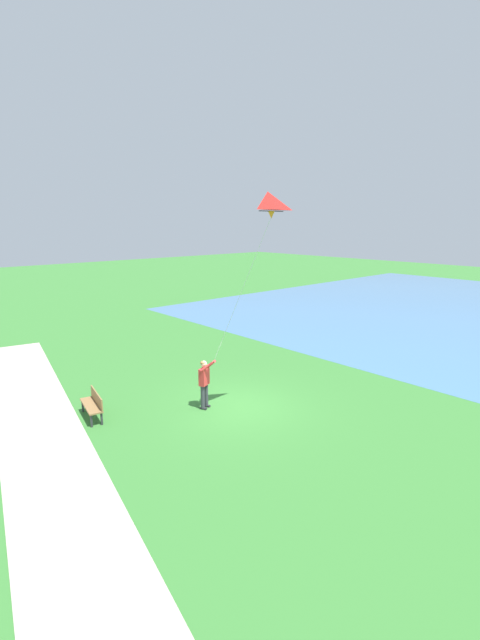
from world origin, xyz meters
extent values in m
plane|color=#33702D|center=(0.00, 0.00, 0.00)|extent=(120.00, 120.00, 0.00)
cube|color=#ADA393|center=(6.71, 2.00, 0.01)|extent=(8.56, 31.86, 0.02)
cube|color=#232328|center=(0.77, -0.76, 0.03)|extent=(0.19, 0.26, 0.06)
cylinder|color=#383842|center=(0.78, -0.78, 0.45)|extent=(0.14, 0.14, 0.82)
cube|color=#232328|center=(0.99, -0.67, 0.03)|extent=(0.19, 0.26, 0.06)
cylinder|color=#383842|center=(1.00, -0.68, 0.45)|extent=(0.14, 0.14, 0.82)
cube|color=red|center=(0.89, -0.73, 1.16)|extent=(0.45, 0.36, 0.60)
sphere|color=beige|center=(0.89, -0.73, 1.62)|extent=(0.22, 0.22, 0.22)
ellipsoid|color=olive|center=(0.89, -0.74, 1.66)|extent=(0.29, 0.29, 0.13)
cylinder|color=red|center=(0.72, -0.56, 1.61)|extent=(0.15, 0.56, 0.43)
cylinder|color=red|center=(0.88, -0.49, 1.61)|extent=(0.49, 0.42, 0.43)
sphere|color=beige|center=(0.74, -0.38, 1.74)|extent=(0.10, 0.10, 0.10)
pyramid|color=red|center=(-0.03, 1.32, 6.94)|extent=(1.14, 0.41, 0.56)
cone|color=orange|center=(-0.04, 1.48, 6.58)|extent=(0.21, 0.21, 0.22)
cylinder|color=black|center=(-0.04, 1.48, 6.69)|extent=(1.07, 0.07, 0.02)
cylinder|color=silver|center=(0.35, 0.55, 4.13)|extent=(0.79, 1.88, 4.79)
cube|color=olive|center=(4.17, -2.59, 0.45)|extent=(0.72, 1.56, 0.05)
cube|color=olive|center=(3.98, -2.56, 0.68)|extent=(0.33, 1.48, 0.40)
cube|color=#2D2D33|center=(4.46, -1.97, 0.23)|extent=(0.07, 0.07, 0.45)
cube|color=#2D2D33|center=(4.14, -1.91, 0.23)|extent=(0.07, 0.07, 0.45)
cube|color=#2D2D33|center=(4.20, -3.28, 0.23)|extent=(0.07, 0.07, 0.45)
cube|color=#2D2D33|center=(3.88, -3.22, 0.23)|extent=(0.07, 0.07, 0.45)
camera|label=1|loc=(9.41, 10.58, 6.34)|focal=24.21mm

